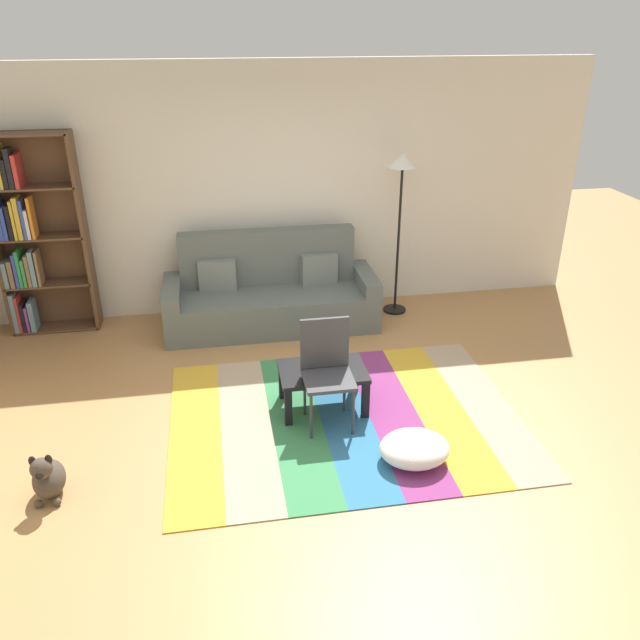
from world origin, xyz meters
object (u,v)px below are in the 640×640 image
dog (48,477)px  standing_lamp (402,182)px  bookshelf (29,237)px  pouf (414,448)px  tv_remote (316,370)px  folding_chair (327,364)px  couch (271,295)px  coffee_table (323,376)px

dog → standing_lamp: standing_lamp is taller
bookshelf → dog: bearing=-78.2°
standing_lamp → dog: bearing=-141.3°
bookshelf → pouf: bearing=-41.7°
bookshelf → standing_lamp: bookshelf is taller
tv_remote → folding_chair: bearing=-84.7°
couch → dog: size_ratio=5.69×
bookshelf → tv_remote: 3.40m
bookshelf → folding_chair: (2.68, -2.22, -0.51)m
standing_lamp → folding_chair: 2.53m
couch → bookshelf: size_ratio=1.09×
pouf → standing_lamp: (0.62, 2.69, 1.38)m
dog → tv_remote: (2.03, 0.76, 0.23)m
bookshelf → coffee_table: size_ratio=2.84×
pouf → dog: (-2.65, 0.07, 0.04)m
coffee_table → dog: 2.24m
bookshelf → dog: size_ratio=5.24×
pouf → folding_chair: (-0.56, 0.67, 0.42)m
coffee_table → pouf: coffee_table is taller
folding_chair → dog: bearing=-133.5°
couch → coffee_table: 1.78m
couch → standing_lamp: 1.85m
couch → coffee_table: couch is taller
dog → pouf: bearing=-1.5°
coffee_table → pouf: (0.55, -0.85, -0.19)m
dog → standing_lamp: bearing=38.7°
coffee_table → tv_remote: 0.10m
coffee_table → folding_chair: size_ratio=0.81×
bookshelf → tv_remote: (2.62, -2.06, -0.65)m
folding_chair → standing_lamp: bearing=90.5°
dog → folding_chair: size_ratio=0.44×
couch → folding_chair: size_ratio=2.51×
tv_remote → couch: bearing=81.2°
coffee_table → folding_chair: (-0.00, -0.18, 0.22)m
couch → folding_chair: couch is taller
tv_remote → bookshelf: bearing=126.6°
pouf → folding_chair: size_ratio=0.60×
bookshelf → standing_lamp: size_ratio=1.16×
standing_lamp → folding_chair: size_ratio=1.99×
dog → folding_chair: bearing=15.9°
bookshelf → coffee_table: (2.69, -2.04, -0.73)m
coffee_table → tv_remote: tv_remote is taller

